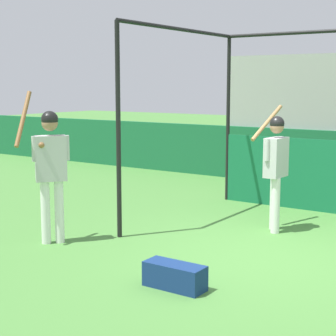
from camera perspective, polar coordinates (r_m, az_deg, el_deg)
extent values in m
plane|color=#477F38|center=(7.47, 9.79, -9.07)|extent=(60.00, 60.00, 0.00)
cube|color=maroon|center=(13.67, 9.79, 4.43)|extent=(0.45, 0.40, 0.10)
cube|color=maroon|center=(13.82, 10.13, 5.42)|extent=(0.45, 0.06, 0.40)
cube|color=maroon|center=(13.45, 11.93, 4.31)|extent=(0.45, 0.40, 0.10)
cube|color=maroon|center=(13.60, 12.25, 5.32)|extent=(0.45, 0.06, 0.40)
cube|color=maroon|center=(13.25, 14.13, 4.18)|extent=(0.45, 0.40, 0.10)
cube|color=maroon|center=(13.41, 14.43, 5.20)|extent=(0.45, 0.06, 0.40)
cube|color=maroon|center=(13.07, 16.39, 4.03)|extent=(0.45, 0.40, 0.10)
cube|color=maroon|center=(13.23, 16.68, 5.07)|extent=(0.45, 0.06, 0.40)
cube|color=maroon|center=(14.38, 11.17, 6.19)|extent=(0.45, 0.40, 0.10)
cube|color=maroon|center=(14.54, 11.48, 7.11)|extent=(0.45, 0.06, 0.40)
cube|color=maroon|center=(14.17, 13.22, 6.09)|extent=(0.45, 0.40, 0.10)
cube|color=maroon|center=(14.33, 13.52, 7.03)|extent=(0.45, 0.06, 0.40)
cube|color=maroon|center=(13.98, 15.33, 5.99)|extent=(0.45, 0.40, 0.10)
cube|color=maroon|center=(14.14, 15.61, 6.93)|extent=(0.45, 0.06, 0.40)
cube|color=maroon|center=(15.11, 12.43, 7.77)|extent=(0.45, 0.40, 0.10)
cube|color=maroon|center=(15.27, 12.71, 8.63)|extent=(0.45, 0.06, 0.40)
cube|color=maroon|center=(14.91, 14.40, 7.70)|extent=(0.45, 0.40, 0.10)
cube|color=maroon|center=(15.08, 14.67, 8.57)|extent=(0.45, 0.06, 0.40)
cube|color=maroon|center=(14.73, 16.43, 7.61)|extent=(0.45, 0.40, 0.10)
cube|color=maroon|center=(14.90, 16.68, 8.49)|extent=(0.45, 0.06, 0.40)
cube|color=maroon|center=(15.85, 13.57, 9.21)|extent=(0.45, 0.40, 0.10)
cube|color=maroon|center=(16.03, 13.84, 10.01)|extent=(0.45, 0.06, 0.40)
cube|color=maroon|center=(15.67, 15.48, 9.15)|extent=(0.45, 0.40, 0.10)
cube|color=maroon|center=(15.84, 15.73, 9.96)|extent=(0.45, 0.06, 0.40)
cylinder|color=black|center=(8.13, -5.07, 3.72)|extent=(0.07, 0.07, 3.13)
cylinder|color=black|center=(10.89, 6.12, 4.91)|extent=(0.07, 0.07, 3.13)
cylinder|color=black|center=(9.48, 1.37, 13.89)|extent=(0.06, 3.32, 0.06)
cylinder|color=black|center=(10.11, 16.65, 13.21)|extent=(4.03, 0.06, 0.06)
cube|color=#14663D|center=(10.18, 16.02, -0.86)|extent=(3.96, 0.03, 1.28)
cylinder|color=white|center=(8.65, 10.86, -3.77)|extent=(0.14, 0.14, 0.85)
cylinder|color=white|center=(8.87, 10.72, -3.46)|extent=(0.14, 0.14, 0.85)
cube|color=#B7B7B7|center=(8.64, 10.92, 1.07)|extent=(0.24, 0.44, 0.60)
sphere|color=#A37556|center=(8.60, 11.01, 4.15)|extent=(0.21, 0.21, 0.21)
sphere|color=black|center=(8.59, 11.02, 4.46)|extent=(0.22, 0.22, 0.22)
cylinder|color=#B7B7B7|center=(8.44, 10.03, 1.84)|extent=(0.07, 0.07, 0.33)
cylinder|color=#B7B7B7|center=(8.85, 11.36, 2.11)|extent=(0.07, 0.07, 0.33)
cylinder|color=#AD7F4C|center=(8.96, 10.01, 4.55)|extent=(0.22, 0.74, 0.55)
sphere|color=#AD7F4C|center=(8.77, 11.82, 2.79)|extent=(0.08, 0.08, 0.08)
cylinder|color=white|center=(8.13, -10.98, -4.36)|extent=(0.18, 0.18, 0.90)
cylinder|color=white|center=(8.12, -12.33, -4.43)|extent=(0.18, 0.18, 0.90)
cube|color=#B7B7B7|center=(7.99, -11.82, 0.98)|extent=(0.44, 0.47, 0.64)
sphere|color=#A37556|center=(7.95, -11.93, 4.49)|extent=(0.22, 0.22, 0.22)
sphere|color=black|center=(7.94, -11.94, 4.85)|extent=(0.24, 0.24, 0.24)
cylinder|color=#B7B7B7|center=(7.96, -10.23, 2.03)|extent=(0.10, 0.10, 0.35)
cylinder|color=#B7B7B7|center=(7.93, -13.44, 1.91)|extent=(0.10, 0.10, 0.35)
cylinder|color=brown|center=(7.93, -14.51, 4.87)|extent=(0.29, 0.52, 0.75)
sphere|color=brown|center=(7.86, -12.74, 2.29)|extent=(0.08, 0.08, 0.08)
cube|color=navy|center=(6.32, 0.68, -10.91)|extent=(0.70, 0.28, 0.28)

